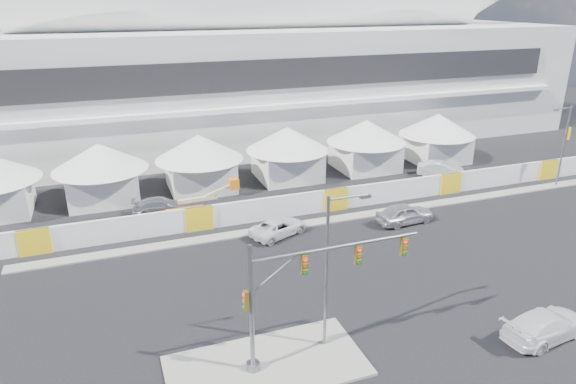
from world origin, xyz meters
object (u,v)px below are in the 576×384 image
object	(u,v)px
pickup_near	(546,325)
lot_car_a	(441,169)
traffic_mast	(291,295)
boom_lift	(193,210)
pickup_curb	(279,227)
streetlight_median	(331,262)
sedan_silver	(405,214)
lot_car_c	(161,206)
streetlight_curb	(563,140)

from	to	relation	value
pickup_near	lot_car_a	bearing A→B (deg)	-30.72
pickup_near	traffic_mast	world-z (taller)	traffic_mast
lot_car_a	boom_lift	bearing A→B (deg)	130.20
pickup_curb	traffic_mast	bearing A→B (deg)	140.03
pickup_curb	streetlight_median	world-z (taller)	streetlight_median
traffic_mast	boom_lift	xyz separation A→B (m)	(-1.37, 19.79, -3.18)
sedan_silver	boom_lift	distance (m)	17.64
pickup_curb	pickup_near	bearing A→B (deg)	-174.40
lot_car_a	lot_car_c	bearing A→B (deg)	125.24
boom_lift	lot_car_a	bearing A→B (deg)	2.72
lot_car_c	streetlight_median	xyz separation A→B (m)	(6.12, -21.45, 4.34)
pickup_curb	traffic_mast	distance (m)	15.50
boom_lift	streetlight_curb	bearing A→B (deg)	-8.73
lot_car_a	sedan_silver	bearing A→B (deg)	167.33
boom_lift	sedan_silver	bearing A→B (deg)	-24.37
pickup_near	streetlight_median	size ratio (longest dim) A/B	0.64
streetlight_curb	pickup_near	bearing A→B (deg)	-137.25
streetlight_median	sedan_silver	bearing A→B (deg)	44.71
traffic_mast	streetlight_curb	xyz separation A→B (m)	(33.83, 15.60, 0.64)
streetlight_curb	sedan_silver	bearing A→B (deg)	-172.36
lot_car_a	boom_lift	size ratio (longest dim) A/B	0.76
traffic_mast	lot_car_a	bearing A→B (deg)	41.43
streetlight_median	streetlight_curb	size ratio (longest dim) A/B	1.06
pickup_near	lot_car_a	world-z (taller)	pickup_near
streetlight_curb	boom_lift	size ratio (longest dim) A/B	1.29
streetlight_curb	boom_lift	distance (m)	35.66
pickup_near	boom_lift	size ratio (longest dim) A/B	0.88
lot_car_a	streetlight_median	distance (m)	31.26
lot_car_c	boom_lift	bearing A→B (deg)	-128.25
pickup_near	traffic_mast	bearing A→B (deg)	71.63
traffic_mast	boom_lift	size ratio (longest dim) A/B	1.49
sedan_silver	pickup_curb	size ratio (longest dim) A/B	1.02
traffic_mast	streetlight_median	size ratio (longest dim) A/B	1.09
pickup_curb	boom_lift	distance (m)	7.82
streetlight_curb	lot_car_c	bearing A→B (deg)	170.21
lot_car_c	streetlight_median	size ratio (longest dim) A/B	0.57
streetlight_median	streetlight_curb	xyz separation A→B (m)	(31.46, 14.97, -0.37)
streetlight_median	boom_lift	size ratio (longest dim) A/B	1.37
lot_car_c	traffic_mast	world-z (taller)	traffic_mast
lot_car_a	traffic_mast	distance (m)	33.30
streetlight_curb	streetlight_median	bearing A→B (deg)	-154.56
streetlight_median	traffic_mast	bearing A→B (deg)	-165.05
traffic_mast	streetlight_curb	bearing A→B (deg)	24.76
pickup_near	pickup_curb	bearing A→B (deg)	21.95
boom_lift	lot_car_c	bearing A→B (deg)	134.05
pickup_near	streetlight_curb	size ratio (longest dim) A/B	0.68
lot_car_a	streetlight_curb	bearing A→B (deg)	-89.64
lot_car_a	traffic_mast	bearing A→B (deg)	166.97
streetlight_median	lot_car_c	bearing A→B (deg)	105.91
sedan_silver	traffic_mast	size ratio (longest dim) A/B	0.53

